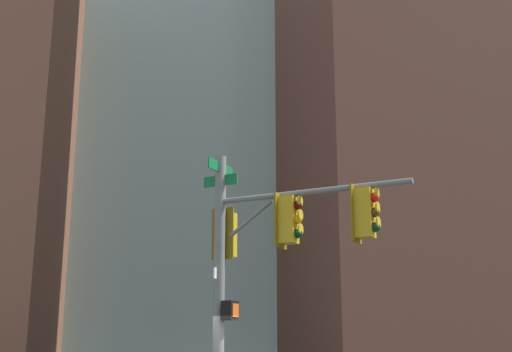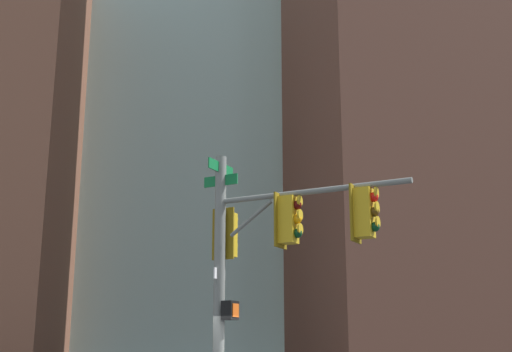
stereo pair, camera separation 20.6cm
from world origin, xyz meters
name	(u,v)px [view 2 (the right image)]	position (x,y,z in m)	size (l,w,h in m)	color
signal_pole_assembly	(261,249)	(-0.50, 0.32, 3.88)	(3.92, 3.15, 6.06)	slate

